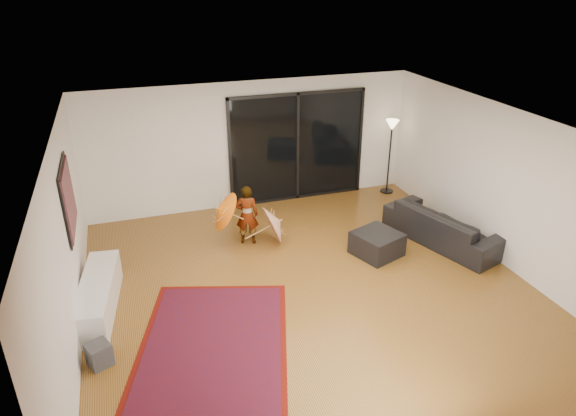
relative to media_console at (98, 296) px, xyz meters
name	(u,v)px	position (x,y,z in m)	size (l,w,h in m)	color
floor	(309,287)	(3.25, -0.42, -0.26)	(7.00, 7.00, 0.00)	#8D5E26
ceiling	(312,127)	(3.25, -0.42, 2.44)	(7.00, 7.00, 0.00)	white
wall_back	(252,145)	(3.25, 3.08, 1.09)	(7.00, 7.00, 0.00)	silver
wall_front	(441,365)	(3.25, -3.92, 1.09)	(7.00, 7.00, 0.00)	silver
wall_left	(66,248)	(-0.25, -0.42, 1.09)	(7.00, 7.00, 0.00)	silver
wall_right	(500,185)	(6.75, -0.42, 1.09)	(7.00, 7.00, 0.00)	silver
sliding_door	(297,147)	(4.25, 3.05, 0.94)	(3.06, 0.07, 2.40)	black
painting	(68,199)	(-0.21, 0.58, 1.39)	(0.04, 1.28, 1.08)	black
media_console	(98,296)	(0.00, 0.00, 0.00)	(0.46, 1.85, 0.51)	white
speaker	(99,354)	(0.00, -1.25, -0.10)	(0.28, 0.28, 0.32)	#424244
persian_rug	(214,343)	(1.49, -1.33, -0.25)	(2.77, 3.30, 0.02)	#550D07
sofa	(444,226)	(6.20, 0.22, 0.08)	(2.30, 0.90, 0.67)	black
ottoman	(377,244)	(4.79, 0.19, -0.04)	(0.75, 0.75, 0.43)	black
floor_lamp	(391,136)	(6.35, 2.71, 1.09)	(0.29, 0.29, 1.71)	black
child	(247,215)	(2.67, 1.36, 0.32)	(0.42, 0.28, 1.16)	#999999
parasol_orange	(218,213)	(2.12, 1.31, 0.48)	(0.54, 0.75, 0.84)	orange
parasol_white	(280,218)	(3.27, 1.21, 0.25)	(0.52, 0.80, 0.89)	beige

